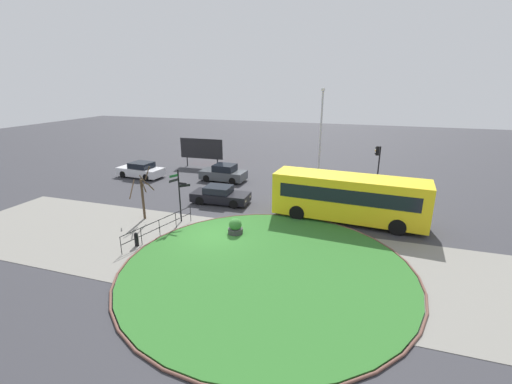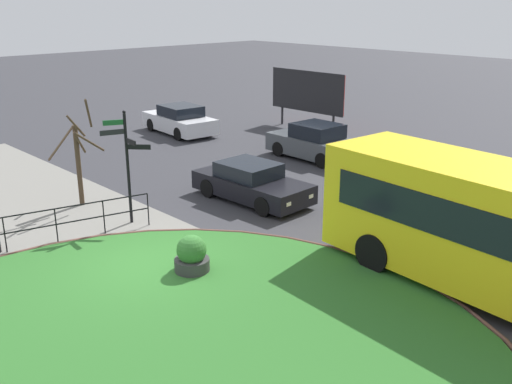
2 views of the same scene
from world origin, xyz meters
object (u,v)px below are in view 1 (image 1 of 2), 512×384
(car_near_lane, at_px, (141,170))
(planter_near_signpost, at_px, (235,228))
(billboard_left, at_px, (202,149))
(car_trailing, at_px, (224,173))
(traffic_light_near, at_px, (378,157))
(bus_yellow, at_px, (349,197))
(street_tree_bare, at_px, (143,195))
(bollard_foreground, at_px, (136,239))
(car_far_lane, at_px, (220,195))
(lamppost_tall, at_px, (321,133))
(signpost_directional, at_px, (179,191))

(car_near_lane, relative_size, planter_near_signpost, 4.43)
(car_near_lane, distance_m, billboard_left, 6.73)
(car_trailing, bearing_deg, traffic_light_near, -166.24)
(car_trailing, bearing_deg, bus_yellow, 152.79)
(car_near_lane, height_order, street_tree_bare, street_tree_bare)
(bollard_foreground, bearing_deg, street_tree_bare, 118.66)
(car_trailing, distance_m, planter_near_signpost, 11.83)
(car_far_lane, xyz_separation_m, lamppost_tall, (6.09, 8.38, 3.76))
(billboard_left, height_order, planter_near_signpost, billboard_left)
(car_near_lane, bearing_deg, planter_near_signpost, 149.85)
(car_near_lane, distance_m, planter_near_signpost, 16.21)
(traffic_light_near, xyz_separation_m, planter_near_signpost, (-7.93, -13.40, -2.07))
(bus_yellow, relative_size, planter_near_signpost, 9.49)
(bollard_foreground, relative_size, street_tree_bare, 0.23)
(billboard_left, height_order, street_tree_bare, street_tree_bare)
(traffic_light_near, bearing_deg, lamppost_tall, 10.38)
(signpost_directional, height_order, bus_yellow, signpost_directional)
(signpost_directional, xyz_separation_m, car_far_lane, (0.93, 4.16, -1.46))
(billboard_left, bearing_deg, bus_yellow, -35.46)
(planter_near_signpost, distance_m, street_tree_bare, 6.72)
(signpost_directional, height_order, car_near_lane, signpost_directional)
(billboard_left, relative_size, planter_near_signpost, 4.66)
(traffic_light_near, bearing_deg, billboard_left, 4.49)
(signpost_directional, height_order, car_trailing, signpost_directional)
(bus_yellow, relative_size, car_trailing, 2.33)
(bollard_foreground, bearing_deg, lamppost_tall, 65.05)
(signpost_directional, xyz_separation_m, lamppost_tall, (7.02, 12.54, 2.29))
(signpost_directional, relative_size, billboard_left, 0.73)
(billboard_left, xyz_separation_m, street_tree_bare, (2.94, -14.36, -0.25))
(car_near_lane, distance_m, lamppost_tall, 17.07)
(signpost_directional, bearing_deg, bollard_foreground, -98.80)
(car_trailing, height_order, traffic_light_near, traffic_light_near)
(traffic_light_near, height_order, lamppost_tall, lamppost_tall)
(bus_yellow, distance_m, traffic_light_near, 9.33)
(bollard_foreground, distance_m, car_far_lane, 8.13)
(planter_near_signpost, bearing_deg, car_near_lane, 144.66)
(signpost_directional, xyz_separation_m, traffic_light_near, (11.98, 12.63, 0.46))
(traffic_light_near, relative_size, lamppost_tall, 0.42)
(bollard_foreground, height_order, car_near_lane, car_near_lane)
(planter_near_signpost, bearing_deg, street_tree_bare, 175.62)
(bus_yellow, bearing_deg, bollard_foreground, -141.17)
(street_tree_bare, bearing_deg, billboard_left, 101.59)
(signpost_directional, xyz_separation_m, bollard_foreground, (-0.59, -3.82, -1.65))
(bollard_foreground, distance_m, car_trailing, 13.68)
(signpost_directional, relative_size, bollard_foreground, 4.22)
(car_far_lane, xyz_separation_m, street_tree_bare, (-3.47, -4.42, 1.08))
(billboard_left, xyz_separation_m, planter_near_signpost, (9.53, -14.86, -1.48))
(signpost_directional, distance_m, planter_near_signpost, 4.42)
(car_far_lane, bearing_deg, traffic_light_near, 35.74)
(car_trailing, distance_m, traffic_light_near, 13.59)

